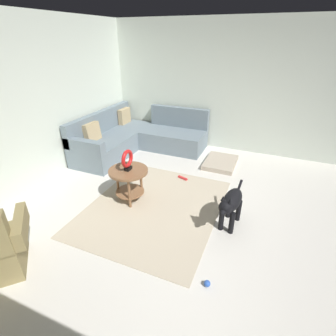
% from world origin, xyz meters
% --- Properties ---
extents(ground_plane, '(6.00, 6.00, 0.10)m').
position_xyz_m(ground_plane, '(0.00, 0.00, -0.05)').
color(ground_plane, silver).
extents(wall_back, '(6.00, 0.12, 2.70)m').
position_xyz_m(wall_back, '(0.00, 2.94, 1.35)').
color(wall_back, silver).
rests_on(wall_back, ground_plane).
extents(wall_right, '(0.12, 6.00, 2.70)m').
position_xyz_m(wall_right, '(2.94, 0.00, 1.35)').
color(wall_right, silver).
rests_on(wall_right, ground_plane).
extents(area_rug, '(2.30, 1.90, 0.01)m').
position_xyz_m(area_rug, '(0.15, 0.70, 0.01)').
color(area_rug, '#BCAD93').
rests_on(area_rug, ground_plane).
extents(sectional_couch, '(2.20, 2.25, 0.88)m').
position_xyz_m(sectional_couch, '(1.99, 2.02, 0.29)').
color(sectional_couch, slate).
rests_on(sectional_couch, ground_plane).
extents(side_table, '(0.60, 0.60, 0.54)m').
position_xyz_m(side_table, '(0.18, 1.14, 0.42)').
color(side_table, brown).
rests_on(side_table, ground_plane).
extents(torus_sculpture, '(0.28, 0.08, 0.33)m').
position_xyz_m(torus_sculpture, '(0.18, 1.14, 0.71)').
color(torus_sculpture, black).
rests_on(torus_sculpture, side_table).
extents(dog_bed_mat, '(0.80, 0.60, 0.09)m').
position_xyz_m(dog_bed_mat, '(1.98, 0.08, 0.04)').
color(dog_bed_mat, '#B2A38E').
rests_on(dog_bed_mat, ground_plane).
extents(dog, '(0.85, 0.28, 0.63)m').
position_xyz_m(dog, '(0.15, -0.43, 0.38)').
color(dog, black).
rests_on(dog, ground_plane).
extents(dog_toy_ball, '(0.07, 0.07, 0.07)m').
position_xyz_m(dog_toy_ball, '(-0.89, -0.41, 0.04)').
color(dog_toy_ball, blue).
rests_on(dog_toy_ball, ground_plane).
extents(dog_toy_rope, '(0.11, 0.19, 0.05)m').
position_xyz_m(dog_toy_rope, '(1.11, 0.58, 0.03)').
color(dog_toy_rope, red).
rests_on(dog_toy_rope, ground_plane).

